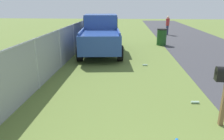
% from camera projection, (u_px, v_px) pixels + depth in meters
% --- Properties ---
extents(pickup_truck, '(5.70, 2.63, 2.09)m').
position_uv_depth(pickup_truck, '(101.00, 33.00, 11.96)').
color(pickup_truck, '#284793').
rests_on(pickup_truck, ground).
extents(trash_bin, '(0.66, 0.66, 1.10)m').
position_uv_depth(trash_bin, '(162.00, 37.00, 14.21)').
color(trash_bin, '#1E4C1E').
rests_on(trash_bin, ground).
extents(pedestrian, '(0.40, 0.42, 1.65)m').
position_uv_depth(pedestrian, '(168.00, 24.00, 18.85)').
color(pedestrian, '#2D3351').
rests_on(pedestrian, ground).
extents(fence_section, '(16.97, 0.07, 1.65)m').
position_uv_depth(fence_section, '(67.00, 42.00, 10.19)').
color(fence_section, '#9EA3A8').
rests_on(fence_section, ground).
extents(litter_bottle_by_mailbox, '(0.08, 0.22, 0.07)m').
position_uv_depth(litter_bottle_by_mailbox, '(195.00, 102.00, 5.94)').
color(litter_bottle_by_mailbox, '#B2D8BF').
rests_on(litter_bottle_by_mailbox, ground).
extents(litter_bottle_midfield_b, '(0.10, 0.23, 0.07)m').
position_uv_depth(litter_bottle_midfield_b, '(145.00, 65.00, 9.56)').
color(litter_bottle_midfield_b, '#B2D8BF').
rests_on(litter_bottle_midfield_b, ground).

